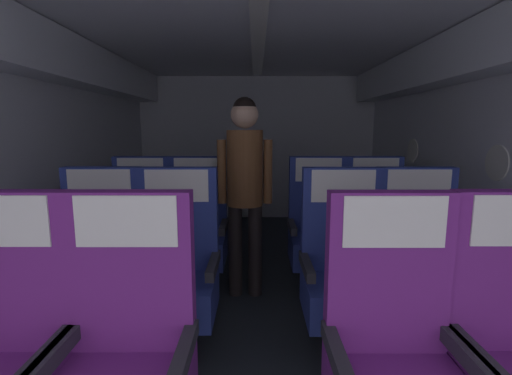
{
  "coord_description": "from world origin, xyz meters",
  "views": [
    {
      "loc": [
        -0.02,
        0.24,
        1.35
      ],
      "look_at": [
        -0.02,
        3.13,
        0.88
      ],
      "focal_mm": 25.87,
      "sensor_mm": 36.0,
      "label": 1
    }
  ],
  "objects_px": {
    "seat_a_left_aisle": "(126,363)",
    "seat_b_left_window": "(99,272)",
    "seat_a_right_window": "(395,364)",
    "seat_b_left_aisle": "(176,273)",
    "seat_b_right_aisle": "(419,273)",
    "seat_c_left_aisle": "(197,233)",
    "seat_c_left_window": "(140,233)",
    "seat_c_right_aisle": "(375,233)",
    "flight_attendant": "(245,177)",
    "seat_c_right_window": "(318,233)",
    "seat_b_right_window": "(343,274)"
  },
  "relations": [
    {
      "from": "seat_b_right_window",
      "to": "flight_attendant",
      "type": "relative_size",
      "value": 0.7
    },
    {
      "from": "seat_c_left_window",
      "to": "seat_c_right_window",
      "type": "distance_m",
      "value": 1.52
    },
    {
      "from": "seat_c_left_aisle",
      "to": "seat_c_right_aisle",
      "type": "xyz_separation_m",
      "value": [
        1.52,
        0.01,
        0.0
      ]
    },
    {
      "from": "seat_b_left_window",
      "to": "seat_b_right_window",
      "type": "relative_size",
      "value": 1.0
    },
    {
      "from": "seat_b_right_window",
      "to": "seat_c_left_aisle",
      "type": "relative_size",
      "value": 1.0
    },
    {
      "from": "flight_attendant",
      "to": "seat_a_right_window",
      "type": "bearing_deg",
      "value": -85.03
    },
    {
      "from": "seat_a_left_aisle",
      "to": "seat_b_left_aisle",
      "type": "distance_m",
      "value": 0.88
    },
    {
      "from": "seat_b_right_aisle",
      "to": "seat_b_right_window",
      "type": "height_order",
      "value": "same"
    },
    {
      "from": "seat_b_right_aisle",
      "to": "seat_c_left_aisle",
      "type": "relative_size",
      "value": 1.0
    },
    {
      "from": "seat_b_right_aisle",
      "to": "flight_attendant",
      "type": "height_order",
      "value": "flight_attendant"
    },
    {
      "from": "seat_c_right_window",
      "to": "seat_c_right_aisle",
      "type": "bearing_deg",
      "value": 0.49
    },
    {
      "from": "seat_b_right_window",
      "to": "flight_attendant",
      "type": "xyz_separation_m",
      "value": [
        -0.62,
        0.72,
        0.51
      ]
    },
    {
      "from": "seat_b_left_aisle",
      "to": "seat_a_right_window",
      "type": "bearing_deg",
      "value": -41.11
    },
    {
      "from": "seat_b_left_aisle",
      "to": "seat_b_right_aisle",
      "type": "xyz_separation_m",
      "value": [
        1.49,
        0.0,
        0.0
      ]
    },
    {
      "from": "seat_a_right_window",
      "to": "seat_b_right_window",
      "type": "distance_m",
      "value": 0.87
    },
    {
      "from": "seat_b_left_aisle",
      "to": "flight_attendant",
      "type": "relative_size",
      "value": 0.7
    },
    {
      "from": "seat_b_left_aisle",
      "to": "seat_b_right_window",
      "type": "relative_size",
      "value": 1.0
    },
    {
      "from": "seat_b_right_aisle",
      "to": "seat_c_left_window",
      "type": "height_order",
      "value": "same"
    },
    {
      "from": "seat_b_right_aisle",
      "to": "seat_b_right_window",
      "type": "relative_size",
      "value": 1.0
    },
    {
      "from": "seat_b_left_window",
      "to": "seat_c_left_window",
      "type": "relative_size",
      "value": 1.0
    },
    {
      "from": "seat_c_left_window",
      "to": "seat_c_right_aisle",
      "type": "bearing_deg",
      "value": 0.08
    },
    {
      "from": "seat_b_right_aisle",
      "to": "seat_c_right_aisle",
      "type": "distance_m",
      "value": 0.88
    },
    {
      "from": "seat_a_left_aisle",
      "to": "flight_attendant",
      "type": "bearing_deg",
      "value": 75.59
    },
    {
      "from": "seat_c_left_aisle",
      "to": "seat_c_right_window",
      "type": "distance_m",
      "value": 1.03
    },
    {
      "from": "seat_a_left_aisle",
      "to": "seat_b_left_aisle",
      "type": "height_order",
      "value": "same"
    },
    {
      "from": "seat_c_left_window",
      "to": "seat_c_left_aisle",
      "type": "relative_size",
      "value": 1.0
    },
    {
      "from": "seat_a_left_aisle",
      "to": "seat_b_right_aisle",
      "type": "relative_size",
      "value": 1.0
    },
    {
      "from": "seat_c_right_aisle",
      "to": "seat_c_left_aisle",
      "type": "bearing_deg",
      "value": -179.76
    },
    {
      "from": "seat_b_left_window",
      "to": "flight_attendant",
      "type": "relative_size",
      "value": 0.7
    },
    {
      "from": "seat_b_left_aisle",
      "to": "seat_c_left_window",
      "type": "height_order",
      "value": "same"
    },
    {
      "from": "seat_b_left_window",
      "to": "seat_a_left_aisle",
      "type": "bearing_deg",
      "value": -61.87
    },
    {
      "from": "seat_b_right_aisle",
      "to": "flight_attendant",
      "type": "relative_size",
      "value": 0.7
    },
    {
      "from": "seat_a_right_window",
      "to": "seat_c_left_window",
      "type": "xyz_separation_m",
      "value": [
        -1.51,
        1.77,
        0.0
      ]
    },
    {
      "from": "seat_a_left_aisle",
      "to": "seat_b_left_window",
      "type": "height_order",
      "value": "same"
    },
    {
      "from": "seat_b_left_window",
      "to": "seat_c_right_window",
      "type": "distance_m",
      "value": 1.73
    },
    {
      "from": "seat_b_left_window",
      "to": "seat_c_right_window",
      "type": "bearing_deg",
      "value": 29.93
    },
    {
      "from": "seat_b_left_aisle",
      "to": "seat_c_right_aisle",
      "type": "relative_size",
      "value": 1.0
    },
    {
      "from": "seat_b_right_window",
      "to": "seat_c_left_aisle",
      "type": "height_order",
      "value": "same"
    },
    {
      "from": "seat_a_left_aisle",
      "to": "seat_b_right_window",
      "type": "bearing_deg",
      "value": 40.03
    },
    {
      "from": "seat_b_left_window",
      "to": "seat_b_left_aisle",
      "type": "height_order",
      "value": "same"
    },
    {
      "from": "seat_a_left_aisle",
      "to": "flight_attendant",
      "type": "height_order",
      "value": "flight_attendant"
    },
    {
      "from": "seat_a_left_aisle",
      "to": "flight_attendant",
      "type": "distance_m",
      "value": 1.71
    },
    {
      "from": "seat_b_left_window",
      "to": "seat_b_right_aisle",
      "type": "relative_size",
      "value": 1.0
    },
    {
      "from": "seat_a_left_aisle",
      "to": "seat_b_left_window",
      "type": "xyz_separation_m",
      "value": [
        -0.48,
        0.89,
        0.0
      ]
    },
    {
      "from": "seat_a_right_window",
      "to": "seat_c_left_aisle",
      "type": "distance_m",
      "value": 2.04
    },
    {
      "from": "seat_c_right_window",
      "to": "seat_c_left_window",
      "type": "bearing_deg",
      "value": 179.95
    },
    {
      "from": "seat_a_right_window",
      "to": "seat_b_left_aisle",
      "type": "xyz_separation_m",
      "value": [
        -1.01,
        0.88,
        0.0
      ]
    },
    {
      "from": "seat_a_right_window",
      "to": "seat_c_left_window",
      "type": "height_order",
      "value": "same"
    },
    {
      "from": "seat_c_left_window",
      "to": "seat_b_right_window",
      "type": "bearing_deg",
      "value": -30.48
    },
    {
      "from": "seat_c_left_window",
      "to": "flight_attendant",
      "type": "bearing_deg",
      "value": -10.92
    }
  ]
}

